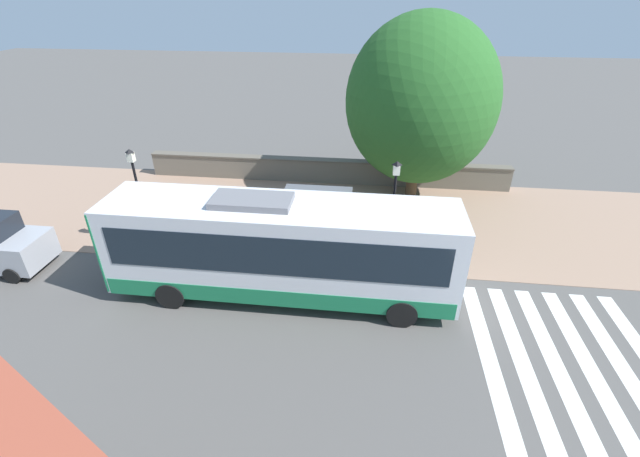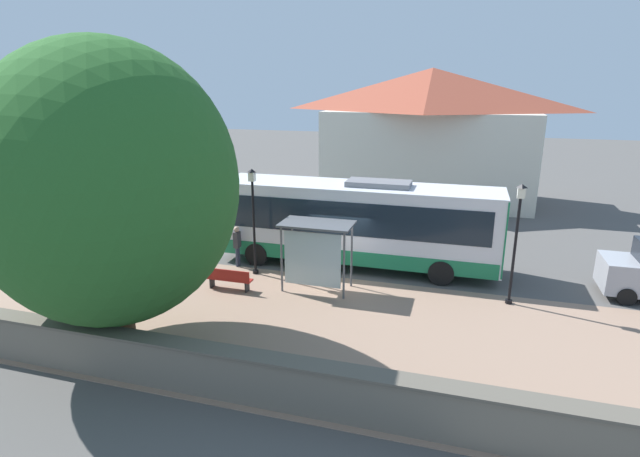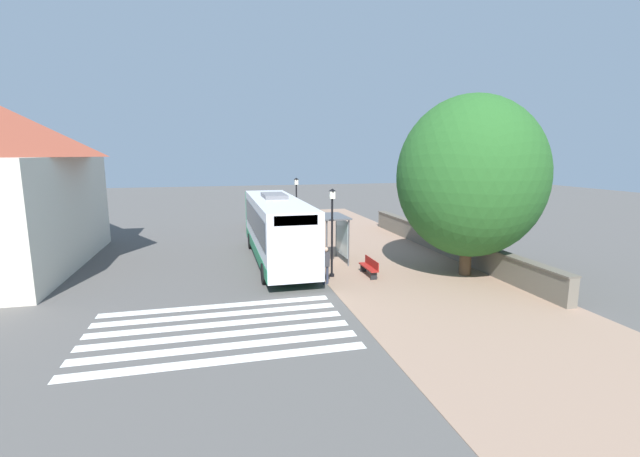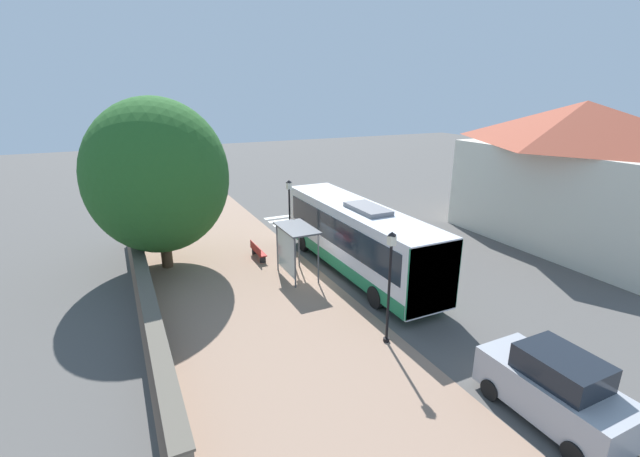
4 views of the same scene
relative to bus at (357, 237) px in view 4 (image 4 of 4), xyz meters
The scene contains 13 objects.
ground_plane 2.59m from the bus, 165.37° to the left, with size 120.00×120.00×0.00m, color #514F4C.
sidewalk_plaza 6.46m from the bus, behind, with size 9.00×44.00×0.02m.
crosswalk_stripes 9.90m from the bus, 69.77° to the left, with size 9.00×5.25×0.01m.
stone_wall 10.28m from the bus, behind, with size 0.60×20.00×1.33m.
background_building 14.15m from the bus, ahead, with size 7.23×13.79×8.56m.
bus is the anchor object (origin of this frame).
bus_shelter 3.26m from the bus, 164.29° to the left, with size 1.52×2.70×2.65m.
pedestrian 5.21m from the bus, 108.01° to the left, with size 0.34×0.24×1.79m.
bench 5.95m from the bus, 134.84° to the left, with size 0.40×1.85×0.88m.
street_lamp_near 6.57m from the bus, 110.62° to the right, with size 0.28×0.28×4.39m.
street_lamp_far 4.43m from the bus, 119.95° to the left, with size 0.28×0.28×4.41m.
shade_tree 10.60m from the bus, 149.95° to the left, with size 7.12×7.12×8.87m.
parked_car_behind_bus 11.55m from the bus, 91.58° to the right, with size 1.99×4.17×2.15m.
Camera 4 is at (-9.07, -18.15, 9.05)m, focal length 24.00 mm.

